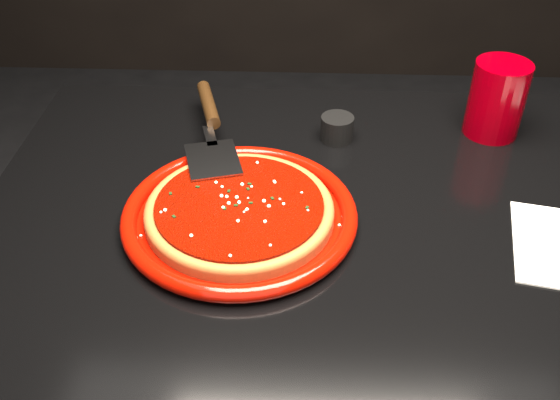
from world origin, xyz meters
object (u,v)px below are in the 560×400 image
at_px(pizza_server, 212,127).
at_px(ramekin, 337,128).
at_px(table, 345,362).
at_px(plate, 240,215).
at_px(cup, 497,99).

xyz_separation_m(pizza_server, ramekin, (0.22, 0.04, -0.02)).
bearing_deg(table, pizza_server, 146.37).
xyz_separation_m(table, ramekin, (-0.03, 0.21, 0.40)).
distance_m(plate, pizza_server, 0.21).
bearing_deg(cup, plate, -147.62).
xyz_separation_m(pizza_server, cup, (0.51, 0.08, 0.02)).
bearing_deg(plate, ramekin, 57.48).
bearing_deg(ramekin, plate, -122.52).
distance_m(table, ramekin, 0.45).
xyz_separation_m(plate, pizza_server, (-0.07, 0.20, 0.03)).
bearing_deg(ramekin, cup, 7.26).
bearing_deg(ramekin, pizza_server, -169.13).
relative_size(pizza_server, ramekin, 5.96).
bearing_deg(plate, pizza_server, 108.40).
relative_size(table, pizza_server, 3.39).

